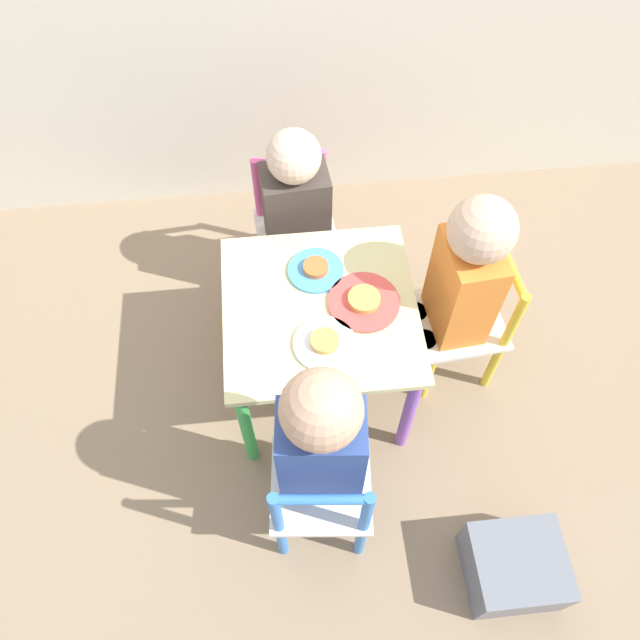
{
  "coord_description": "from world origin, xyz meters",
  "views": [
    {
      "loc": [
        -0.09,
        -0.92,
        1.85
      ],
      "look_at": [
        0.0,
        0.0,
        0.38
      ],
      "focal_mm": 35.0,
      "sensor_mm": 36.0,
      "label": 1
    }
  ],
  "objects_px": {
    "child_right": "(460,281)",
    "plate_back": "(316,270)",
    "kids_table": "(320,321)",
    "chair_pink": "(295,231)",
    "chair_yellow": "(465,321)",
    "plate_right": "(364,301)",
    "chair_blue": "(321,495)",
    "child_front": "(321,442)",
    "storage_bin": "(514,567)",
    "child_back": "(297,209)",
    "plate_front": "(325,343)"
  },
  "relations": [
    {
      "from": "child_right",
      "to": "plate_back",
      "type": "relative_size",
      "value": 4.89
    },
    {
      "from": "kids_table",
      "to": "chair_pink",
      "type": "relative_size",
      "value": 1.05
    },
    {
      "from": "chair_yellow",
      "to": "plate_right",
      "type": "bearing_deg",
      "value": -88.19
    },
    {
      "from": "chair_blue",
      "to": "plate_right",
      "type": "relative_size",
      "value": 2.57
    },
    {
      "from": "chair_blue",
      "to": "child_front",
      "type": "relative_size",
      "value": 0.65
    },
    {
      "from": "chair_pink",
      "to": "plate_back",
      "type": "distance_m",
      "value": 0.4
    },
    {
      "from": "kids_table",
      "to": "chair_pink",
      "type": "height_order",
      "value": "chair_pink"
    },
    {
      "from": "chair_pink",
      "to": "plate_back",
      "type": "relative_size",
      "value": 3.21
    },
    {
      "from": "chair_pink",
      "to": "child_front",
      "type": "height_order",
      "value": "child_front"
    },
    {
      "from": "chair_blue",
      "to": "plate_back",
      "type": "bearing_deg",
      "value": -88.86
    },
    {
      "from": "chair_blue",
      "to": "child_front",
      "type": "xyz_separation_m",
      "value": [
        0.01,
        0.06,
        0.23
      ]
    },
    {
      "from": "chair_blue",
      "to": "storage_bin",
      "type": "height_order",
      "value": "chair_blue"
    },
    {
      "from": "chair_blue",
      "to": "child_front",
      "type": "distance_m",
      "value": 0.23
    },
    {
      "from": "chair_blue",
      "to": "child_back",
      "type": "distance_m",
      "value": 0.85
    },
    {
      "from": "child_front",
      "to": "plate_back",
      "type": "relative_size",
      "value": 4.95
    },
    {
      "from": "chair_yellow",
      "to": "plate_right",
      "type": "xyz_separation_m",
      "value": [
        -0.33,
        -0.04,
        0.21
      ]
    },
    {
      "from": "plate_right",
      "to": "storage_bin",
      "type": "bearing_deg",
      "value": -62.16
    },
    {
      "from": "chair_pink",
      "to": "plate_right",
      "type": "xyz_separation_m",
      "value": [
        0.16,
        -0.45,
        0.21
      ]
    },
    {
      "from": "child_back",
      "to": "plate_front",
      "type": "height_order",
      "value": "child_back"
    },
    {
      "from": "plate_back",
      "to": "storage_bin",
      "type": "distance_m",
      "value": 0.97
    },
    {
      "from": "child_back",
      "to": "plate_right",
      "type": "distance_m",
      "value": 0.42
    },
    {
      "from": "child_front",
      "to": "plate_right",
      "type": "bearing_deg",
      "value": -106.34
    },
    {
      "from": "chair_yellow",
      "to": "plate_right",
      "type": "height_order",
      "value": "chair_yellow"
    },
    {
      "from": "child_back",
      "to": "chair_blue",
      "type": "bearing_deg",
      "value": -95.47
    },
    {
      "from": "child_back",
      "to": "plate_front",
      "type": "bearing_deg",
      "value": -91.1
    },
    {
      "from": "plate_back",
      "to": "storage_bin",
      "type": "bearing_deg",
      "value": -58.97
    },
    {
      "from": "storage_bin",
      "to": "child_right",
      "type": "bearing_deg",
      "value": 95.79
    },
    {
      "from": "plate_right",
      "to": "plate_front",
      "type": "bearing_deg",
      "value": -135.0
    },
    {
      "from": "child_back",
      "to": "chair_pink",
      "type": "bearing_deg",
      "value": 90.0
    },
    {
      "from": "kids_table",
      "to": "chair_yellow",
      "type": "bearing_deg",
      "value": 5.06
    },
    {
      "from": "child_back",
      "to": "plate_front",
      "type": "xyz_separation_m",
      "value": [
        0.03,
        -0.51,
        0.04
      ]
    },
    {
      "from": "child_right",
      "to": "plate_right",
      "type": "xyz_separation_m",
      "value": [
        -0.27,
        -0.03,
        -0.01
      ]
    },
    {
      "from": "chair_yellow",
      "to": "kids_table",
      "type": "bearing_deg",
      "value": -90.0
    },
    {
      "from": "child_front",
      "to": "chair_blue",
      "type": "bearing_deg",
      "value": 90.0
    },
    {
      "from": "child_back",
      "to": "kids_table",
      "type": "bearing_deg",
      "value": -90.0
    },
    {
      "from": "plate_front",
      "to": "storage_bin",
      "type": "xyz_separation_m",
      "value": [
        0.46,
        -0.53,
        -0.38
      ]
    },
    {
      "from": "kids_table",
      "to": "chair_yellow",
      "type": "height_order",
      "value": "chair_yellow"
    },
    {
      "from": "chair_blue",
      "to": "plate_back",
      "type": "relative_size",
      "value": 3.21
    },
    {
      "from": "chair_blue",
      "to": "plate_right",
      "type": "xyz_separation_m",
      "value": [
        0.16,
        0.45,
        0.21
      ]
    },
    {
      "from": "child_right",
      "to": "plate_right",
      "type": "bearing_deg",
      "value": -87.81
    },
    {
      "from": "child_back",
      "to": "plate_back",
      "type": "bearing_deg",
      "value": -87.93
    },
    {
      "from": "chair_pink",
      "to": "plate_front",
      "type": "relative_size",
      "value": 3.04
    },
    {
      "from": "chair_yellow",
      "to": "child_back",
      "type": "xyz_separation_m",
      "value": [
        -0.48,
        0.35,
        0.17
      ]
    },
    {
      "from": "chair_blue",
      "to": "child_back",
      "type": "bearing_deg",
      "value": -85.28
    },
    {
      "from": "kids_table",
      "to": "storage_bin",
      "type": "relative_size",
      "value": 2.15
    },
    {
      "from": "plate_back",
      "to": "plate_right",
      "type": "bearing_deg",
      "value": -45.0
    },
    {
      "from": "child_front",
      "to": "plate_back",
      "type": "xyz_separation_m",
      "value": [
        0.04,
        0.51,
        -0.01
      ]
    },
    {
      "from": "kids_table",
      "to": "chair_yellow",
      "type": "relative_size",
      "value": 1.05
    },
    {
      "from": "chair_blue",
      "to": "plate_back",
      "type": "xyz_separation_m",
      "value": [
        0.04,
        0.57,
        0.21
      ]
    },
    {
      "from": "chair_yellow",
      "to": "storage_bin",
      "type": "height_order",
      "value": "chair_yellow"
    }
  ]
}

